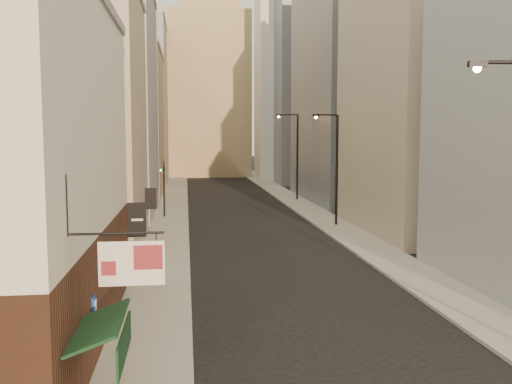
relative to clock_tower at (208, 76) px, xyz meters
name	(u,v)px	position (x,y,z in m)	size (l,w,h in m)	color
sidewalk_left	(175,197)	(-5.50, -37.00, -17.56)	(3.00, 140.00, 0.15)	gray
sidewalk_right	(286,196)	(7.50, -37.00, -17.56)	(3.00, 140.00, 0.15)	gray
near_building_left	(11,172)	(-9.99, -83.00, -11.61)	(8.30, 23.04, 12.30)	#573222
left_bldg_beige	(75,123)	(-11.00, -66.00, -9.63)	(8.00, 12.00, 16.00)	tan
left_bldg_grey	(108,104)	(-11.00, -50.00, -7.63)	(8.00, 16.00, 20.00)	gray
left_bldg_tan	(129,124)	(-11.00, -32.00, -9.13)	(8.00, 18.00, 17.00)	#907A57
left_bldg_wingrid	(141,104)	(-11.00, -12.00, -5.63)	(8.00, 20.00, 24.00)	gray
right_bldg_beige	(418,98)	(13.00, -62.00, -7.63)	(8.00, 16.00, 20.00)	tan
right_bldg_wingrid	(344,81)	(13.00, -42.00, -4.63)	(8.00, 20.00, 26.00)	gray
highrise	(334,16)	(19.00, -14.00, 8.02)	(21.00, 23.00, 51.20)	gray
clock_tower	(208,76)	(0.00, 0.00, 0.00)	(14.00, 14.00, 44.90)	#907A57
white_tower	(283,61)	(11.00, -14.00, 0.97)	(8.00, 8.00, 41.50)	silver
streetlamp_mid	(334,163)	(7.43, -59.34, -12.58)	(2.24, 0.89, 8.85)	black
streetlamp_far	(295,151)	(7.79, -41.21, -12.21)	(2.42, 0.91, 9.49)	black
traffic_light_left	(164,177)	(-6.07, -53.06, -14.01)	(0.60, 0.55, 5.00)	black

